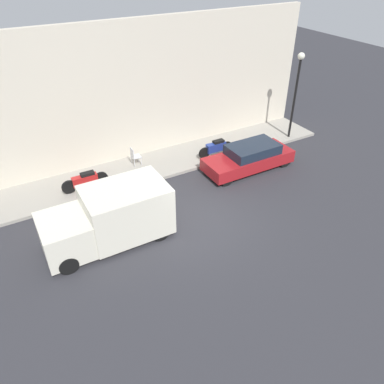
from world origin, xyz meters
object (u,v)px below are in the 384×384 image
object	(u,v)px
parked_car	(249,157)
motorcycle_blue	(216,147)
delivery_van	(109,217)
streetlamp	(297,83)
cafe_chair	(135,156)
motorcycle_red	(85,180)

from	to	relation	value
parked_car	motorcycle_blue	xyz separation A→B (m)	(1.65, 0.78, -0.03)
parked_car	delivery_van	bearing A→B (deg)	102.63
streetlamp	cafe_chair	bearing A→B (deg)	81.58
parked_car	streetlamp	distance (m)	4.77
parked_car	delivery_van	size ratio (longest dim) A/B	0.97
cafe_chair	parked_car	bearing A→B (deg)	-120.59
cafe_chair	streetlamp	bearing A→B (deg)	-98.42
delivery_van	motorcycle_red	distance (m)	3.55
motorcycle_red	streetlamp	world-z (taller)	streetlamp
motorcycle_blue	parked_car	bearing A→B (deg)	-154.68
parked_car	delivery_van	distance (m)	7.53
motorcycle_blue	streetlamp	xyz separation A→B (m)	(-0.16, -4.57, 2.51)
delivery_van	motorcycle_red	size ratio (longest dim) A/B	2.23
streetlamp	cafe_chair	xyz separation A→B (m)	(1.24, 8.41, -2.44)
streetlamp	parked_car	bearing A→B (deg)	111.33
motorcycle_red	motorcycle_blue	bearing A→B (deg)	-91.99
delivery_van	motorcycle_blue	distance (m)	7.35
streetlamp	cafe_chair	world-z (taller)	streetlamp
parked_car	motorcycle_red	size ratio (longest dim) A/B	2.16
parked_car	motorcycle_blue	size ratio (longest dim) A/B	2.27
streetlamp	delivery_van	bearing A→B (deg)	105.69
motorcycle_red	cafe_chair	world-z (taller)	cafe_chair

